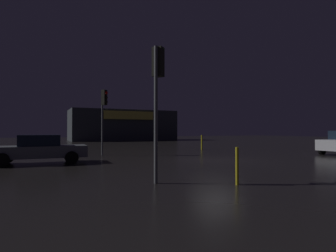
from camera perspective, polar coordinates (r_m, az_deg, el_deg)
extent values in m
plane|color=black|center=(15.33, 9.78, -6.91)|extent=(120.00, 120.00, 0.00)
cube|color=#33383D|center=(46.88, -9.32, 0.10)|extent=(16.76, 7.37, 4.92)
cube|color=#E5D84C|center=(43.26, -7.94, 2.20)|extent=(7.92, 0.24, 1.27)
cylinder|color=#595B60|center=(8.41, -2.51, 2.39)|extent=(0.11, 0.11, 4.16)
cube|color=black|center=(8.80, -2.04, 12.97)|extent=(0.41, 0.41, 0.91)
sphere|color=black|center=(9.01, -1.57, 14.44)|extent=(0.20, 0.20, 0.20)
sphere|color=black|center=(8.94, -1.57, 12.75)|extent=(0.20, 0.20, 0.20)
sphere|color=#19D13F|center=(8.88, -1.57, 11.04)|extent=(0.20, 0.20, 0.20)
cylinder|color=#595B60|center=(18.63, -13.35, 0.70)|extent=(0.10, 0.10, 4.25)
cube|color=black|center=(18.66, -12.95, 5.72)|extent=(0.41, 0.41, 0.99)
sphere|color=red|center=(18.60, -12.55, 6.66)|extent=(0.20, 0.20, 0.20)
sphere|color=black|center=(18.56, -12.55, 5.75)|extent=(0.20, 0.20, 0.20)
sphere|color=black|center=(18.53, -12.55, 4.84)|extent=(0.20, 0.20, 0.20)
cube|color=slate|center=(14.78, -24.93, -4.77)|extent=(4.39, 1.80, 0.56)
cube|color=black|center=(14.75, -24.82, -2.68)|extent=(1.86, 1.55, 0.53)
cylinder|color=black|center=(15.66, -19.58, -5.61)|extent=(0.63, 0.24, 0.62)
cylinder|color=black|center=(14.00, -19.14, -6.17)|extent=(0.63, 0.24, 0.62)
cylinder|color=black|center=(15.73, -30.09, -5.51)|extent=(0.63, 0.24, 0.62)
cylinder|color=black|center=(14.09, -30.90, -6.05)|extent=(0.63, 0.24, 0.62)
cylinder|color=black|center=(21.29, 29.04, -4.30)|extent=(0.63, 0.25, 0.62)
cylinder|color=gold|center=(23.35, 6.94, -3.37)|extent=(0.13, 0.13, 1.22)
cylinder|color=gold|center=(8.48, 13.99, -7.96)|extent=(0.09, 0.09, 1.11)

